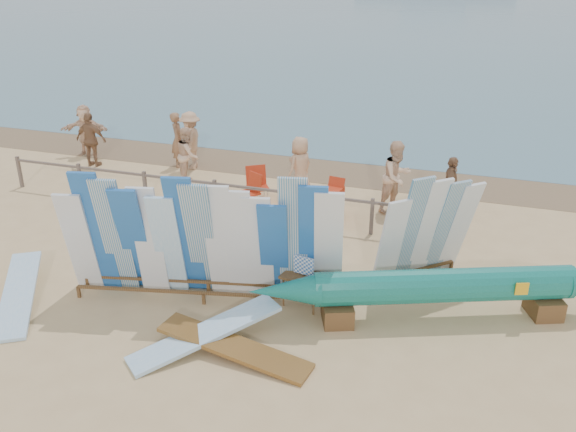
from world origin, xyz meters
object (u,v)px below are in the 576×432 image
(beach_chair_right, at_px, (258,189))
(beachgoer_3, at_px, (191,141))
(beachgoer_extra_1, at_px, (91,140))
(beach_chair_left, at_px, (250,195))
(vendor_table, at_px, (304,289))
(flat_board_a, at_px, (21,302))
(flat_board_b, at_px, (206,344))
(flat_board_c, at_px, (234,355))
(beachgoer_8, at_px, (397,177))
(main_surfboard_rack, at_px, (203,243))
(beachgoer_10, at_px, (450,187))
(beachgoer_6, at_px, (300,167))
(side_surfboard_rack, at_px, (426,235))
(stroller, at_px, (332,203))
(beachgoer_1, at_px, (178,140))
(beachgoer_2, at_px, (188,155))
(outrigger_canoe, at_px, (444,288))
(beachgoer_11, at_px, (86,130))

(beach_chair_right, height_order, beachgoer_3, beachgoer_3)
(beach_chair_right, height_order, beachgoer_extra_1, beachgoer_extra_1)
(beach_chair_left, distance_m, beach_chair_right, 0.41)
(vendor_table, height_order, flat_board_a, vendor_table)
(vendor_table, xyz_separation_m, flat_board_b, (-1.21, -1.71, -0.34))
(beachgoer_3, bearing_deg, flat_board_c, 19.43)
(flat_board_a, height_order, beachgoer_8, beachgoer_8)
(main_surfboard_rack, xyz_separation_m, flat_board_a, (-3.30, -1.25, -1.18))
(beachgoer_10, xyz_separation_m, beachgoer_6, (-3.94, 0.14, 0.06))
(side_surfboard_rack, bearing_deg, stroller, 90.84)
(beachgoer_10, distance_m, beachgoer_1, 8.36)
(beachgoer_6, bearing_deg, beachgoer_2, -65.74)
(beach_chair_right, relative_size, beachgoer_6, 0.52)
(beachgoer_2, bearing_deg, beachgoer_8, -114.39)
(main_surfboard_rack, xyz_separation_m, beachgoer_10, (4.07, 5.55, -0.41))
(side_surfboard_rack, bearing_deg, outrigger_canoe, -110.20)
(main_surfboard_rack, bearing_deg, side_surfboard_rack, 12.92)
(outrigger_canoe, bearing_deg, beachgoer_1, 122.15)
(beachgoer_11, bearing_deg, flat_board_a, -78.62)
(flat_board_b, xyz_separation_m, beachgoer_3, (-4.34, 8.19, 0.88))
(beachgoer_extra_1, bearing_deg, beachgoer_11, -50.44)
(outrigger_canoe, bearing_deg, beachgoer_extra_1, 132.33)
(beachgoer_11, bearing_deg, outrigger_canoe, -43.71)
(beachgoer_11, bearing_deg, stroller, -31.66)
(flat_board_a, distance_m, beachgoer_extra_1, 8.12)
(outrigger_canoe, distance_m, beach_chair_right, 6.89)
(beachgoer_2, bearing_deg, flat_board_c, -169.98)
(beachgoer_10, relative_size, beachgoer_1, 0.92)
(beachgoer_1, xyz_separation_m, beachgoer_2, (0.93, -1.18, -0.03))
(flat_board_c, height_order, beachgoer_8, beachgoer_8)
(beachgoer_8, relative_size, beachgoer_2, 1.14)
(beach_chair_left, relative_size, beachgoer_8, 0.43)
(vendor_table, xyz_separation_m, beachgoer_extra_1, (-8.54, 5.73, 0.50))
(vendor_table, relative_size, beachgoer_8, 0.56)
(main_surfboard_rack, height_order, beachgoer_1, main_surfboard_rack)
(flat_board_c, bearing_deg, flat_board_a, 94.51)
(beach_chair_right, bearing_deg, flat_board_c, -105.47)
(beach_chair_left, xyz_separation_m, beachgoer_11, (-6.57, 2.26, 0.59))
(main_surfboard_rack, height_order, beachgoer_6, main_surfboard_rack)
(beach_chair_right, relative_size, stroller, 0.87)
(vendor_table, bearing_deg, beachgoer_10, 78.72)
(side_surfboard_rack, bearing_deg, vendor_table, 173.44)
(outrigger_canoe, distance_m, flat_board_a, 7.93)
(beach_chair_left, bearing_deg, flat_board_a, -81.12)
(outrigger_canoe, bearing_deg, beachgoer_11, 130.37)
(beachgoer_3, bearing_deg, stroller, 53.90)
(beachgoer_6, distance_m, beachgoer_8, 2.63)
(beachgoer_3, relative_size, beachgoer_8, 0.95)
(beachgoer_extra_1, xyz_separation_m, beachgoer_2, (3.45, -0.33, -0.03))
(beachgoer_extra_1, relative_size, beachgoer_2, 1.04)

